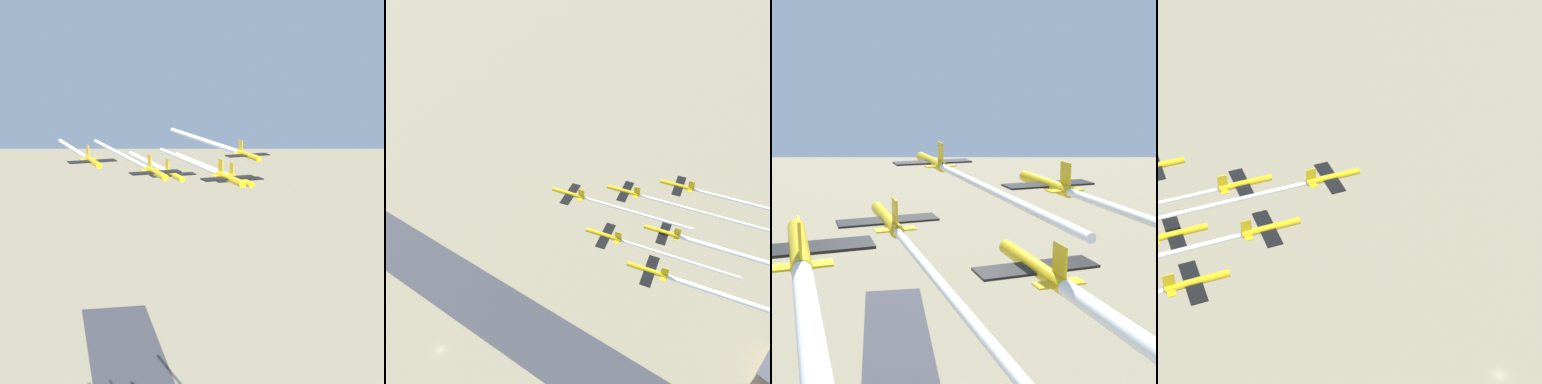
{
  "view_description": "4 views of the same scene",
  "coord_description": "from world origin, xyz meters",
  "views": [
    {
      "loc": [
        54.25,
        77.51,
        143.62
      ],
      "look_at": [
        51.92,
        -50.49,
        117.44
      ],
      "focal_mm": 70.0,
      "sensor_mm": 36.0,
      "label": 1
    },
    {
      "loc": [
        -17.76,
        -118.51,
        198.0
      ],
      "look_at": [
        50.21,
        -55.15,
        115.31
      ],
      "focal_mm": 35.0,
      "sensor_mm": 36.0,
      "label": 2
    },
    {
      "loc": [
        50.29,
        -126.84,
        128.45
      ],
      "look_at": [
        49.26,
        -55.0,
        114.37
      ],
      "focal_mm": 50.0,
      "sensor_mm": 36.0,
      "label": 3
    },
    {
      "loc": [
        161.76,
        -56.94,
        205.0
      ],
      "look_at": [
        50.01,
        -52.85,
        118.87
      ],
      "focal_mm": 70.0,
      "sensor_mm": 36.0,
      "label": 4
    }
  ],
  "objects": [
    {
      "name": "smoke_trail_1",
      "position": [
        49.03,
        -94.41,
        115.18
      ],
      "size": [
        12.02,
        31.77,
        0.74
      ],
      "rotation": [
        0.0,
        0.0,
        0.34
      ],
      "color": "white"
    },
    {
      "name": "smoke_trail_3",
      "position": [
        48.04,
        -118.47,
        117.58
      ],
      "size": [
        17.13,
        44.89,
        1.22
      ],
      "rotation": [
        0.0,
        0.0,
        0.34
      ],
      "color": "white"
    },
    {
      "name": "jet_5",
      "position": [
        72.51,
        -79.26,
        118.3
      ],
      "size": [
        10.53,
        10.82,
        3.65
      ],
      "rotation": [
        0.0,
        0.0,
        0.34
      ],
      "color": "gold"
    },
    {
      "name": "jet_4",
      "position": [
        55.43,
        -85.39,
        114.23
      ],
      "size": [
        10.53,
        10.82,
        3.65
      ],
      "rotation": [
        0.0,
        0.0,
        0.34
      ],
      "color": "gold"
    },
    {
      "name": "smoke_trail_5",
      "position": [
        79.39,
        -98.41,
        118.25
      ],
      "size": [
        11.25,
        29.21,
        0.92
      ],
      "rotation": [
        0.0,
        0.0,
        0.34
      ],
      "color": "white"
    },
    {
      "name": "smoke_trail_0",
      "position": [
        52.42,
        -77.03,
        118.72
      ],
      "size": [
        12.19,
        32.17,
        0.77
      ],
      "rotation": [
        0.0,
        0.0,
        0.34
      ],
      "color": "white"
    },
    {
      "name": "jet_2",
      "position": [
        58.75,
        -67.81,
        117.88
      ],
      "size": [
        10.53,
        10.82,
        3.65
      ],
      "rotation": [
        0.0,
        0.0,
        0.34
      ],
      "color": "gold"
    },
    {
      "name": "jet_3",
      "position": [
        38.36,
        -91.53,
        117.64
      ],
      "size": [
        10.53,
        10.82,
        3.65
      ],
      "rotation": [
        0.0,
        0.0,
        0.34
      ],
      "color": "gold"
    },
    {
      "name": "ground_plane",
      "position": [
        0.0,
        0.0,
        0.0
      ],
      "size": [
        3000.0,
        3000.0,
        0.0
      ],
      "primitive_type": "plane",
      "color": "gray"
    },
    {
      "name": "smoke_trail_2",
      "position": [
        68.09,
        -93.81,
        117.83
      ],
      "size": [
        16.07,
        42.86,
        0.82
      ],
      "rotation": [
        0.0,
        0.0,
        0.34
      ],
      "color": "white"
    },
    {
      "name": "runway_strip",
      "position": [
        44.85,
        -55.96,
        0.1
      ],
      "size": [
        124.17,
        514.23,
        0.2
      ],
      "rotation": [
        0.0,
        0.0,
        0.18
      ],
      "color": "#38383D",
      "rests_on": "ground_plane"
    },
    {
      "name": "smoke_trail_4",
      "position": [
        61.89,
        -103.38,
        114.18
      ],
      "size": [
        10.74,
        26.99,
        1.26
      ],
      "rotation": [
        0.0,
        0.0,
        0.34
      ],
      "color": "white"
    },
    {
      "name": "jet_0",
      "position": [
        45.0,
        -56.37,
        118.78
      ],
      "size": [
        10.53,
        10.82,
        3.65
      ],
      "rotation": [
        0.0,
        0.0,
        0.34
      ],
      "color": "gold"
    },
    {
      "name": "jet_1",
      "position": [
        41.68,
        -73.95,
        115.23
      ],
      "size": [
        10.53,
        10.82,
        3.65
      ],
      "rotation": [
        0.0,
        0.0,
        0.34
      ],
      "color": "gold"
    }
  ]
}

